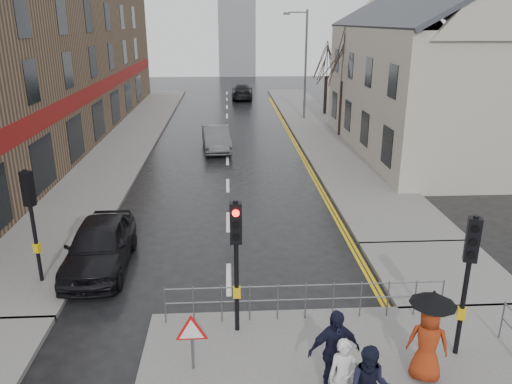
{
  "coord_description": "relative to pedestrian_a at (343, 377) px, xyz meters",
  "views": [
    {
      "loc": [
        0.06,
        -10.37,
        7.4
      ],
      "look_at": [
        0.94,
        5.09,
        2.04
      ],
      "focal_mm": 35.0,
      "sensor_mm": 36.0,
      "label": 1
    }
  ],
  "objects": [
    {
      "name": "right_pavement",
      "position": [
        4.32,
        27.61,
        -0.86
      ],
      "size": [
        4.0,
        40.0,
        0.14
      ],
      "primitive_type": "cube",
      "color": "#605E5B",
      "rests_on": "ground"
    },
    {
      "name": "traffic_signal_near_left",
      "position": [
        -1.98,
        2.81,
        1.53
      ],
      "size": [
        0.28,
        0.27,
        3.4
      ],
      "color": "black",
      "rests_on": "near_pavement"
    },
    {
      "name": "car_far",
      "position": [
        -0.66,
        41.85,
        -0.21
      ],
      "size": [
        2.17,
        5.0,
        1.43
      ],
      "primitive_type": "imported",
      "rotation": [
        0.0,
        0.0,
        3.11
      ],
      "color": "black",
      "rests_on": "ground"
    },
    {
      "name": "building_right_cream",
      "position": [
        9.82,
        20.61,
        3.85
      ],
      "size": [
        9.0,
        16.4,
        10.1
      ],
      "color": "#B5AD9E",
      "rests_on": "ground"
    },
    {
      "name": "pedestrian_a",
      "position": [
        0.0,
        0.0,
        0.0
      ],
      "size": [
        0.62,
        0.45,
        1.58
      ],
      "primitive_type": "imported",
      "rotation": [
        0.0,
        0.0,
        -0.13
      ],
      "color": "silver",
      "rests_on": "near_pavement"
    },
    {
      "name": "ground",
      "position": [
        -2.18,
        2.61,
        -0.93
      ],
      "size": [
        120.0,
        120.0,
        0.0
      ],
      "primitive_type": "plane",
      "color": "black",
      "rests_on": "ground"
    },
    {
      "name": "car_mid",
      "position": [
        -2.83,
        21.44,
        -0.22
      ],
      "size": [
        1.92,
        4.42,
        1.41
      ],
      "primitive_type": "imported",
      "rotation": [
        0.0,
        0.0,
        0.1
      ],
      "color": "#4C4F52",
      "rests_on": "ground"
    },
    {
      "name": "car_parked",
      "position": [
        -6.18,
        6.61,
        -0.16
      ],
      "size": [
        1.92,
        4.55,
        1.54
      ],
      "primitive_type": "imported",
      "rotation": [
        0.0,
        0.0,
        0.02
      ],
      "color": "black",
      "rests_on": "ground"
    },
    {
      "name": "building_left_terrace",
      "position": [
        -14.18,
        24.61,
        4.07
      ],
      "size": [
        8.0,
        42.0,
        10.0
      ],
      "primitive_type": "cube",
      "color": "brown",
      "rests_on": "ground"
    },
    {
      "name": "church_tower",
      "position": [
        -0.68,
        64.61,
        8.07
      ],
      "size": [
        5.0,
        5.0,
        18.0
      ],
      "primitive_type": "cube",
      "color": "gray",
      "rests_on": "ground"
    },
    {
      "name": "pedestrian_d",
      "position": [
        -0.07,
        0.56,
        0.15
      ],
      "size": [
        1.17,
        0.65,
        1.88
      ],
      "primitive_type": "imported",
      "rotation": [
        0.0,
        0.0,
        0.18
      ],
      "color": "black",
      "rests_on": "near_pavement"
    },
    {
      "name": "traffic_signal_far_left",
      "position": [
        -7.68,
        5.62,
        1.53
      ],
      "size": [
        0.34,
        0.33,
        3.4
      ],
      "color": "black",
      "rests_on": "left_pavement"
    },
    {
      "name": "warning_sign",
      "position": [
        -2.98,
        1.41,
        0.11
      ],
      "size": [
        0.8,
        0.07,
        1.35
      ],
      "color": "#595B5E",
      "rests_on": "near_pavement"
    },
    {
      "name": "left_pavement",
      "position": [
        -8.68,
        25.61,
        -0.86
      ],
      "size": [
        4.0,
        44.0,
        0.14
      ],
      "primitive_type": "cube",
      "color": "#605E5B",
      "rests_on": "ground"
    },
    {
      "name": "guard_railing_front",
      "position": [
        -0.23,
        3.21,
        -0.07
      ],
      "size": [
        7.14,
        0.04,
        1.0
      ],
      "color": "#595B5E",
      "rests_on": "near_pavement"
    },
    {
      "name": "tree_far",
      "position": [
        5.82,
        32.61,
        3.49
      ],
      "size": [
        2.4,
        2.4,
        5.64
      ],
      "color": "#31241B",
      "rests_on": "right_pavement"
    },
    {
      "name": "pedestrian_with_umbrella",
      "position": [
        1.97,
        0.83,
        0.34
      ],
      "size": [
        0.99,
        0.96,
        2.08
      ],
      "color": "#962E11",
      "rests_on": "near_pavement"
    },
    {
      "name": "street_lamp",
      "position": [
        3.64,
        30.61,
        3.78
      ],
      "size": [
        1.83,
        0.25,
        8.0
      ],
      "color": "#595B5E",
      "rests_on": "right_pavement"
    },
    {
      "name": "pavement_bridge_right",
      "position": [
        4.32,
        5.61,
        -0.86
      ],
      "size": [
        4.0,
        4.2,
        0.14
      ],
      "primitive_type": "cube",
      "color": "#605E5B",
      "rests_on": "ground"
    },
    {
      "name": "tree_near",
      "position": [
        5.32,
        24.61,
        4.21
      ],
      "size": [
        2.4,
        2.4,
        6.58
      ],
      "color": "#31241B",
      "rests_on": "right_pavement"
    },
    {
      "name": "traffic_signal_near_right",
      "position": [
        3.02,
        1.61,
        1.53
      ],
      "size": [
        0.34,
        0.33,
        3.4
      ],
      "color": "black",
      "rests_on": "near_pavement"
    }
  ]
}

